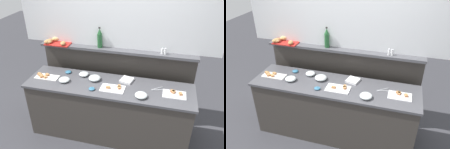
% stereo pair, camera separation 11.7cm
% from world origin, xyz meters
% --- Properties ---
extents(ground_plane, '(12.00, 12.00, 0.00)m').
position_xyz_m(ground_plane, '(0.00, 0.60, 0.00)').
color(ground_plane, '#38383D').
extents(buffet_counter, '(2.42, 0.65, 0.92)m').
position_xyz_m(buffet_counter, '(0.00, 0.00, 0.46)').
color(buffet_counter, '#3D3833').
rests_on(buffet_counter, ground_plane).
extents(back_ledge_unit, '(2.43, 0.22, 1.30)m').
position_xyz_m(back_ledge_unit, '(0.00, 0.50, 0.68)').
color(back_ledge_unit, '#3D3833').
rests_on(back_ledge_unit, ground_plane).
extents(upper_wall_panel, '(3.03, 0.08, 1.30)m').
position_xyz_m(upper_wall_panel, '(0.00, 0.53, 1.95)').
color(upper_wall_panel, silver).
rests_on(upper_wall_panel, back_ledge_unit).
extents(sandwich_platter_rear, '(0.31, 0.20, 0.04)m').
position_xyz_m(sandwich_platter_rear, '(0.92, -0.02, 0.93)').
color(sandwich_platter_rear, white).
rests_on(sandwich_platter_rear, buffet_counter).
extents(sandwich_platter_front, '(0.34, 0.21, 0.04)m').
position_xyz_m(sandwich_platter_front, '(0.09, -0.08, 0.93)').
color(sandwich_platter_front, white).
rests_on(sandwich_platter_front, buffet_counter).
extents(sandwich_platter_side, '(0.36, 0.16, 0.04)m').
position_xyz_m(sandwich_platter_side, '(-0.98, -0.02, 0.93)').
color(sandwich_platter_side, white).
rests_on(sandwich_platter_side, buffet_counter).
extents(glass_bowl_large, '(0.17, 0.17, 0.07)m').
position_xyz_m(glass_bowl_large, '(0.49, -0.19, 0.95)').
color(glass_bowl_large, silver).
rests_on(glass_bowl_large, buffet_counter).
extents(glass_bowl_medium, '(0.16, 0.16, 0.06)m').
position_xyz_m(glass_bowl_medium, '(-0.65, -0.07, 0.95)').
color(glass_bowl_medium, silver).
rests_on(glass_bowl_medium, buffet_counter).
extents(glass_bowl_small, '(0.18, 0.18, 0.07)m').
position_xyz_m(glass_bowl_small, '(-0.23, 0.08, 0.95)').
color(glass_bowl_small, silver).
rests_on(glass_bowl_small, buffet_counter).
extents(glass_bowl_extra, '(0.15, 0.15, 0.06)m').
position_xyz_m(glass_bowl_extra, '(-0.43, 0.16, 0.95)').
color(glass_bowl_extra, silver).
rests_on(glass_bowl_extra, buffet_counter).
extents(condiment_bowl_dark, '(0.10, 0.10, 0.03)m').
position_xyz_m(condiment_bowl_dark, '(-0.70, 0.19, 0.94)').
color(condiment_bowl_dark, teal).
rests_on(condiment_bowl_dark, buffet_counter).
extents(condiment_bowl_teal, '(0.09, 0.09, 0.03)m').
position_xyz_m(condiment_bowl_teal, '(-0.19, -0.17, 0.94)').
color(condiment_bowl_teal, teal).
rests_on(condiment_bowl_teal, buffet_counter).
extents(serving_tongs, '(0.18, 0.12, 0.01)m').
position_xyz_m(serving_tongs, '(0.69, 0.06, 0.93)').
color(serving_tongs, '#B7BABF').
rests_on(serving_tongs, buffet_counter).
extents(napkin_stack, '(0.21, 0.21, 0.03)m').
position_xyz_m(napkin_stack, '(0.24, 0.17, 0.94)').
color(napkin_stack, white).
rests_on(napkin_stack, buffet_counter).
extents(wine_bottle_green, '(0.08, 0.08, 0.32)m').
position_xyz_m(wine_bottle_green, '(-0.25, 0.44, 1.44)').
color(wine_bottle_green, '#23562D').
rests_on(wine_bottle_green, back_ledge_unit).
extents(salt_shaker, '(0.03, 0.03, 0.09)m').
position_xyz_m(salt_shaker, '(0.69, 0.43, 1.34)').
color(salt_shaker, white).
rests_on(salt_shaker, back_ledge_unit).
extents(pepper_shaker, '(0.03, 0.03, 0.09)m').
position_xyz_m(pepper_shaker, '(0.73, 0.43, 1.34)').
color(pepper_shaker, white).
rests_on(pepper_shaker, back_ledge_unit).
extents(bread_basket, '(0.42, 0.32, 0.08)m').
position_xyz_m(bread_basket, '(-0.98, 0.43, 1.33)').
color(bread_basket, '#B2231E').
rests_on(bread_basket, back_ledge_unit).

